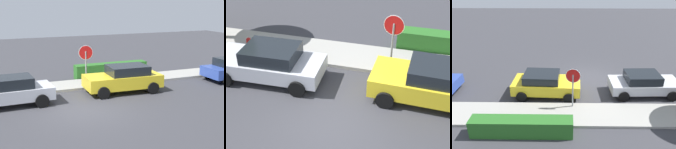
# 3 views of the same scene
# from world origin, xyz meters

# --- Properties ---
(ground_plane) EXTENTS (60.00, 60.00, 0.00)m
(ground_plane) POSITION_xyz_m (0.00, 0.00, 0.00)
(ground_plane) COLOR #38383D
(sidewalk_curb) EXTENTS (32.00, 2.05, 0.14)m
(sidewalk_curb) POSITION_xyz_m (0.00, 4.46, 0.07)
(sidewalk_curb) COLOR #9E9B93
(sidewalk_curb) RESTS_ON ground_plane
(stop_sign) EXTENTS (0.80, 0.14, 2.46)m
(stop_sign) POSITION_xyz_m (1.31, 3.74, 1.70)
(stop_sign) COLOR gray
(stop_sign) RESTS_ON ground_plane
(parked_car_yellow) EXTENTS (4.20, 2.20, 1.46)m
(parked_car_yellow) POSITION_xyz_m (2.95, 2.23, 0.76)
(parked_car_yellow) COLOR yellow
(parked_car_yellow) RESTS_ON ground_plane
(parked_car_silver) EXTENTS (4.32, 2.10, 1.41)m
(parked_car_silver) POSITION_xyz_m (-3.16, 2.04, 0.72)
(parked_car_silver) COLOR silver
(parked_car_silver) RESTS_ON ground_plane
(front_yard_hedge) EXTENTS (4.86, 0.77, 0.90)m
(front_yard_hedge) POSITION_xyz_m (3.76, 5.96, 0.45)
(front_yard_hedge) COLOR #286623
(front_yard_hedge) RESTS_ON ground_plane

